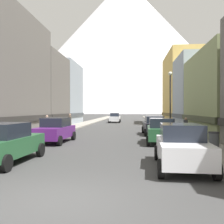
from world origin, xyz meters
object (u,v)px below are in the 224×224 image
object	(u,v)px
trash_bin_right	(214,140)
car_left_1	(55,130)
potted_plant_0	(188,129)
streetlamp_right	(170,93)
pedestrian_0	(70,121)
car_right_1	(161,131)
car_left_0	(5,143)
car_driving_0	(115,118)
pedestrian_2	(47,125)
car_right_2	(154,125)
car_right_0	(182,146)
potted_plant_1	(21,131)
pedestrian_1	(186,128)

from	to	relation	value
trash_bin_right	car_left_1	bearing A→B (deg)	161.54
potted_plant_0	streetlamp_right	xyz separation A→B (m)	(-1.65, 0.12, 3.41)
trash_bin_right	potted_plant_0	distance (m)	9.99
trash_bin_right	streetlamp_right	world-z (taller)	streetlamp_right
potted_plant_0	pedestrian_0	size ratio (longest dim) A/B	0.48
streetlamp_right	pedestrian_0	bearing A→B (deg)	147.06
car_right_1	car_left_0	bearing A→B (deg)	-135.86
car_left_0	car_driving_0	bearing A→B (deg)	86.58
car_left_1	car_right_1	size ratio (longest dim) A/B	1.00
pedestrian_0	pedestrian_2	distance (m)	8.78
car_left_0	potted_plant_0	xyz separation A→B (m)	(10.80, 13.83, -0.32)
car_right_2	car_driving_0	world-z (taller)	same
car_driving_0	car_right_2	bearing A→B (deg)	-76.85
car_right_0	trash_bin_right	size ratio (longest dim) A/B	4.57
car_left_0	potted_plant_1	distance (m)	9.31
car_left_0	potted_plant_1	size ratio (longest dim) A/B	4.52
car_right_2	pedestrian_1	world-z (taller)	car_right_2
car_right_0	streetlamp_right	world-z (taller)	streetlamp_right
trash_bin_right	potted_plant_1	xyz separation A→B (m)	(-13.35, 4.87, 0.08)
trash_bin_right	pedestrian_1	world-z (taller)	pedestrian_1
car_driving_0	pedestrian_0	size ratio (longest dim) A/B	2.55
car_left_1	pedestrian_1	bearing A→B (deg)	21.07
car_right_2	potted_plant_0	bearing A→B (deg)	1.80
car_right_0	pedestrian_0	world-z (taller)	pedestrian_0
car_left_1	pedestrian_0	size ratio (longest dim) A/B	2.59
car_right_2	pedestrian_2	size ratio (longest dim) A/B	2.62
car_right_1	car_left_1	bearing A→B (deg)	-179.06
car_left_1	trash_bin_right	bearing A→B (deg)	-18.46
car_right_0	trash_bin_right	xyz separation A→B (m)	(2.55, 4.26, -0.26)
car_right_0	car_left_0	bearing A→B (deg)	177.06
car_left_1	pedestrian_1	xyz separation A→B (m)	(10.05, 3.87, -0.03)
car_left_0	car_driving_0	size ratio (longest dim) A/B	1.01
car_right_0	potted_plant_0	bearing A→B (deg)	77.33
trash_bin_right	streetlamp_right	size ratio (longest dim) A/B	0.17
potted_plant_1	pedestrian_1	xyz separation A→B (m)	(13.25, 2.38, 0.14)
car_right_2	pedestrian_2	xyz separation A→B (m)	(-10.05, -1.04, 0.04)
car_left_0	potted_plant_0	distance (m)	17.55
car_right_0	pedestrian_1	bearing A→B (deg)	78.00
pedestrian_2	streetlamp_right	distance (m)	12.06
pedestrian_0	pedestrian_2	world-z (taller)	pedestrian_0
potted_plant_0	car_left_1	bearing A→B (deg)	-148.65
car_right_2	pedestrian_1	distance (m)	3.58
car_driving_0	potted_plant_1	xyz separation A→B (m)	(-5.40, -28.11, -0.18)
car_left_1	car_right_0	size ratio (longest dim) A/B	1.00
car_left_1	pedestrian_2	bearing A→B (deg)	114.29
car_left_1	car_right_2	size ratio (longest dim) A/B	1.00
streetlamp_right	pedestrian_1	bearing A→B (deg)	-72.37
car_right_0	pedestrian_2	world-z (taller)	pedestrian_2
car_right_0	streetlamp_right	bearing A→B (deg)	83.85
pedestrian_0	pedestrian_1	size ratio (longest dim) A/B	1.10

